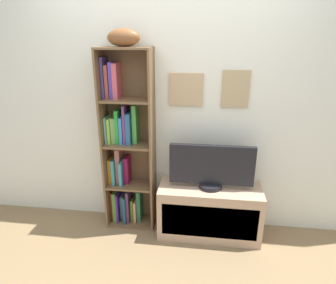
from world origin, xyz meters
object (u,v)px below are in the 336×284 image
Objects in this scene: bookshelf at (125,150)px; football at (124,38)px; tv_stand at (209,210)px; television at (211,167)px.

bookshelf is 6.10× the size of football.
tv_stand is 0.47m from television.
television is at bearing 90.00° from tv_stand.
football is at bearing 174.70° from tv_stand.
football is at bearing 174.78° from television.
television is at bearing -5.22° from football.
bookshelf is 1.82× the size of tv_stand.
bookshelf reaches higher than television.
football is at bearing -35.07° from bookshelf.
bookshelf is 1.05m from football.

